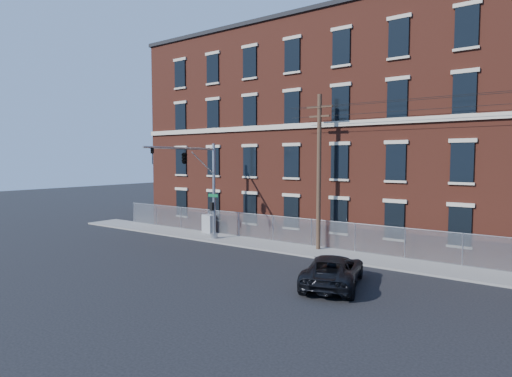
{
  "coord_description": "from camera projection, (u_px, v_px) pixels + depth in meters",
  "views": [
    {
      "loc": [
        14.21,
        -18.74,
        5.97
      ],
      "look_at": [
        -1.85,
        4.0,
        4.02
      ],
      "focal_mm": 29.27,
      "sensor_mm": 36.0,
      "label": 1
    }
  ],
  "objects": [
    {
      "name": "ground",
      "position": [
        242.0,
        264.0,
        23.86
      ],
      "size": [
        140.0,
        140.0,
        0.0
      ],
      "primitive_type": "plane",
      "color": "black",
      "rests_on": "ground"
    },
    {
      "name": "traffic_signal_mast",
      "position": [
        192.0,
        168.0,
        28.72
      ],
      "size": [
        0.9,
        6.75,
        7.0
      ],
      "color": "#9EA0A5",
      "rests_on": "ground"
    },
    {
      "name": "sidewalk",
      "position": [
        491.0,
        277.0,
        21.03
      ],
      "size": [
        65.0,
        3.0,
        0.12
      ],
      "primitive_type": "cube",
      "color": "gray",
      "rests_on": "ground"
    },
    {
      "name": "utility_cabinet",
      "position": [
        209.0,
        224.0,
        33.23
      ],
      "size": [
        1.25,
        0.82,
        1.44
      ],
      "primitive_type": "cube",
      "rotation": [
        0.0,
        0.0,
        -0.22
      ],
      "color": "gray",
      "rests_on": "sidewalk"
    },
    {
      "name": "chain_link_fence",
      "position": [
        495.0,
        253.0,
        22.02
      ],
      "size": [
        59.06,
        0.06,
        1.85
      ],
      "color": "#A5A8AD",
      "rests_on": "ground"
    },
    {
      "name": "mill_building",
      "position": [
        512.0,
        127.0,
        27.74
      ],
      "size": [
        55.3,
        14.32,
        16.3
      ],
      "color": "maroon",
      "rests_on": "ground"
    },
    {
      "name": "utility_pole_near",
      "position": [
        319.0,
        169.0,
        26.9
      ],
      "size": [
        1.8,
        0.28,
        10.0
      ],
      "color": "#4F3827",
      "rests_on": "ground"
    },
    {
      "name": "pickup_truck",
      "position": [
        333.0,
        270.0,
        19.73
      ],
      "size": [
        3.75,
        5.71,
        1.46
      ],
      "primitive_type": "imported",
      "rotation": [
        0.0,
        0.0,
        3.41
      ],
      "color": "black",
      "rests_on": "ground"
    }
  ]
}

